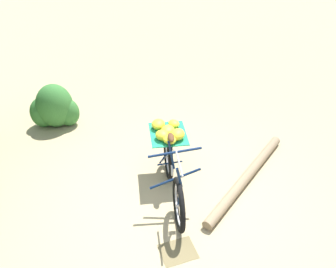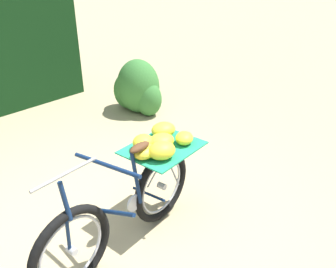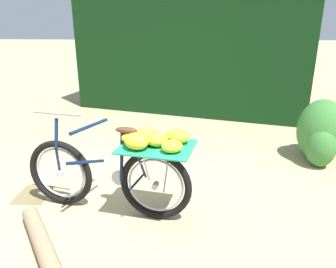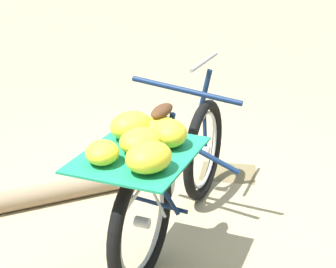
{
  "view_description": "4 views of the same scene",
  "coord_description": "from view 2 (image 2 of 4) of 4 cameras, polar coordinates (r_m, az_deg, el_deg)",
  "views": [
    {
      "loc": [
        -1.13,
        -3.38,
        3.5
      ],
      "look_at": [
        0.27,
        0.61,
        0.74
      ],
      "focal_mm": 35.68,
      "sensor_mm": 36.0,
      "label": 1
    },
    {
      "loc": [
        1.55,
        -1.9,
        2.33
      ],
      "look_at": [
        0.28,
        0.63,
        0.89
      ],
      "focal_mm": 37.76,
      "sensor_mm": 36.0,
      "label": 2
    },
    {
      "loc": [
        3.08,
        0.82,
        1.9
      ],
      "look_at": [
        0.21,
        0.67,
        0.89
      ],
      "focal_mm": 34.84,
      "sensor_mm": 36.0,
      "label": 3
    },
    {
      "loc": [
        -0.29,
        2.81,
        1.8
      ],
      "look_at": [
        0.14,
        0.44,
        0.84
      ],
      "focal_mm": 53.52,
      "sensor_mm": 36.0,
      "label": 4
    }
  ],
  "objects": [
    {
      "name": "ground_plane",
      "position": [
        3.38,
        -9.5,
        -17.02
      ],
      "size": [
        60.0,
        60.0,
        0.0
      ],
      "primitive_type": "plane",
      "color": "tan"
    },
    {
      "name": "bicycle",
      "position": [
        3.08,
        -5.41,
        -8.95
      ],
      "size": [
        0.84,
        1.8,
        1.03
      ],
      "rotation": [
        0.0,
        0.0,
        -1.78
      ],
      "color": "black",
      "rests_on": "ground_plane"
    },
    {
      "name": "shrub_cluster",
      "position": [
        5.78,
        -4.93,
        7.21
      ],
      "size": [
        0.92,
        0.63,
        0.88
      ],
      "color": "#387533",
      "rests_on": "ground_plane"
    }
  ]
}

